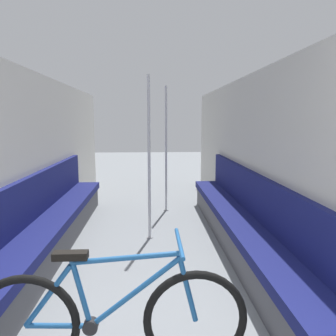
{
  "coord_description": "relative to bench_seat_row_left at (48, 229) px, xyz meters",
  "views": [
    {
      "loc": [
        0.06,
        -0.61,
        1.52
      ],
      "look_at": [
        0.22,
        2.3,
        1.1
      ],
      "focal_mm": 35.0,
      "sensor_mm": 36.0,
      "label": 1
    }
  ],
  "objects": [
    {
      "name": "bench_seat_row_left",
      "position": [
        0.0,
        0.0,
        0.0
      ],
      "size": [
        0.43,
        4.33,
        0.91
      ],
      "color": "#4C4C51",
      "rests_on": "ground"
    },
    {
      "name": "wall_right",
      "position": [
        2.47,
        -0.15,
        0.75
      ],
      "size": [
        0.1,
        9.01,
        2.09
      ],
      "primitive_type": "cube",
      "color": "beige",
      "rests_on": "ground"
    },
    {
      "name": "wall_left",
      "position": [
        -0.23,
        -0.15,
        0.75
      ],
      "size": [
        0.1,
        9.01,
        2.09
      ],
      "primitive_type": "cube",
      "color": "beige",
      "rests_on": "ground"
    },
    {
      "name": "bench_seat_row_right",
      "position": [
        2.23,
        0.0,
        0.0
      ],
      "size": [
        0.43,
        4.33,
        0.91
      ],
      "color": "#4C4C51",
      "rests_on": "ground"
    },
    {
      "name": "grab_pole_near",
      "position": [
        1.43,
        1.75,
        0.71
      ],
      "size": [
        0.08,
        0.08,
        2.07
      ],
      "color": "gray",
      "rests_on": "ground"
    },
    {
      "name": "bicycle",
      "position": [
        0.94,
        -1.84,
        0.05
      ],
      "size": [
        1.65,
        0.46,
        0.83
      ],
      "rotation": [
        0.0,
        0.0,
        0.28
      ],
      "color": "black",
      "rests_on": "ground"
    },
    {
      "name": "grab_pole_far",
      "position": [
        1.16,
        0.44,
        0.71
      ],
      "size": [
        0.08,
        0.08,
        2.07
      ],
      "color": "gray",
      "rests_on": "ground"
    }
  ]
}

